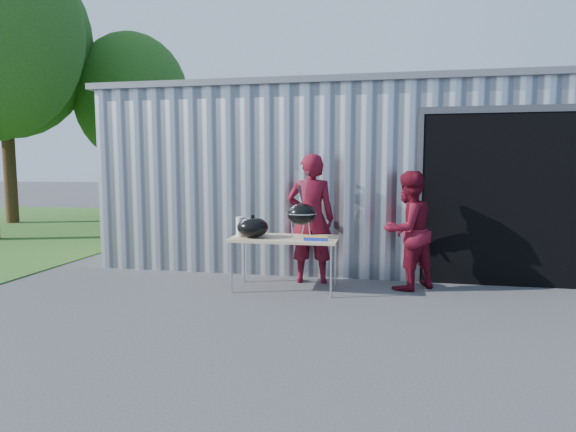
% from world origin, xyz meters
% --- Properties ---
extents(ground, '(80.00, 80.00, 0.00)m').
position_xyz_m(ground, '(0.00, 0.00, 0.00)').
color(ground, '#3E3E41').
extents(building, '(8.20, 6.20, 3.10)m').
position_xyz_m(building, '(0.92, 4.59, 1.54)').
color(building, silver).
rests_on(building, ground).
extents(grass_patch, '(10.00, 12.00, 0.02)m').
position_xyz_m(grass_patch, '(-9.00, 6.00, 0.01)').
color(grass_patch, '#2D591E').
rests_on(grass_patch, ground).
extents(tree_mid, '(5.02, 5.02, 8.31)m').
position_xyz_m(tree_mid, '(-9.50, 7.00, 5.42)').
color(tree_mid, '#442D19').
rests_on(tree_mid, ground).
extents(tree_far, '(3.62, 3.62, 6.00)m').
position_xyz_m(tree_far, '(-6.50, 9.00, 3.91)').
color(tree_far, '#442D19').
rests_on(tree_far, ground).
extents(folding_table, '(1.50, 0.75, 0.75)m').
position_xyz_m(folding_table, '(0.19, 0.88, 0.71)').
color(folding_table, tan).
rests_on(folding_table, ground).
extents(kettle_grill, '(0.41, 0.41, 0.93)m').
position_xyz_m(kettle_grill, '(0.43, 0.88, 1.17)').
color(kettle_grill, black).
rests_on(kettle_grill, folding_table).
extents(grill_lid, '(0.44, 0.44, 0.32)m').
position_xyz_m(grill_lid, '(-0.25, 0.78, 0.89)').
color(grill_lid, black).
rests_on(grill_lid, folding_table).
extents(paper_towels, '(0.12, 0.12, 0.28)m').
position_xyz_m(paper_towels, '(-0.45, 0.83, 0.89)').
color(paper_towels, white).
rests_on(paper_towels, folding_table).
extents(white_tub, '(0.20, 0.15, 0.10)m').
position_xyz_m(white_tub, '(-0.36, 1.06, 0.80)').
color(white_tub, white).
rests_on(white_tub, folding_table).
extents(foil_box, '(0.32, 0.05, 0.06)m').
position_xyz_m(foil_box, '(0.66, 0.63, 0.78)').
color(foil_box, '#1C2EB9').
rests_on(foil_box, folding_table).
extents(person_cook, '(0.75, 0.54, 1.93)m').
position_xyz_m(person_cook, '(0.48, 1.38, 0.96)').
color(person_cook, '#5E0D1C').
rests_on(person_cook, ground).
extents(person_bystander, '(1.03, 1.02, 1.68)m').
position_xyz_m(person_bystander, '(1.89, 1.25, 0.84)').
color(person_bystander, '#5E0D1C').
rests_on(person_bystander, ground).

